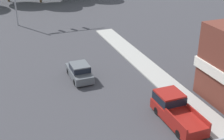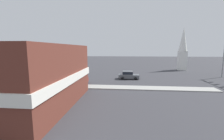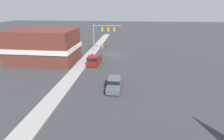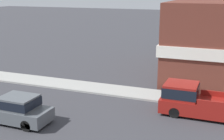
# 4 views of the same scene
# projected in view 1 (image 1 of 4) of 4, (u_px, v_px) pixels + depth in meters

# --- Properties ---
(car_lead) EXTENTS (1.83, 4.23, 1.65)m
(car_lead) POSITION_uv_depth(u_px,v_px,m) (80.00, 71.00, 31.03)
(car_lead) COLOR black
(car_lead) RESTS_ON ground
(pickup_truck_parked) EXTENTS (2.09, 5.30, 1.96)m
(pickup_truck_parked) POSITION_uv_depth(u_px,v_px,m) (175.00, 109.00, 24.54)
(pickup_truck_parked) COLOR black
(pickup_truck_parked) RESTS_ON ground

